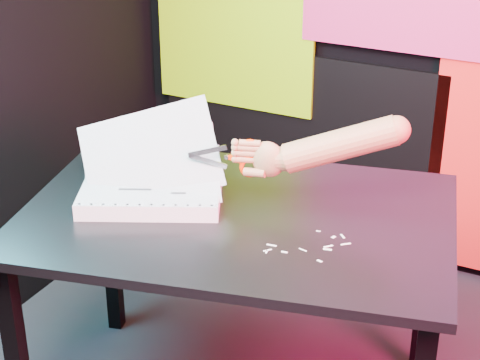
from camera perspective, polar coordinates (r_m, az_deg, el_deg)
The scene contains 6 objects.
room at distance 1.73m, azimuth 8.58°, elevation 8.33°, with size 3.01×3.01×2.71m.
work_table at distance 2.40m, azimuth -0.21°, elevation -4.12°, with size 1.42×1.11×0.75m.
printout_stack at distance 2.45m, azimuth -6.29°, elevation -0.65°, with size 0.52×0.46×0.31m.
scissors at distance 2.36m, azimuth 0.34°, elevation 1.57°, with size 0.21×0.08×0.12m.
hand_forearm at distance 2.33m, azimuth 6.27°, elevation 2.36°, with size 0.48×0.21×0.21m.
paper_clippings at distance 2.20m, azimuth 5.13°, elevation -4.72°, with size 0.21×0.19×0.00m.
Camera 1 is at (0.51, -1.58, 1.85)m, focal length 60.00 mm.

